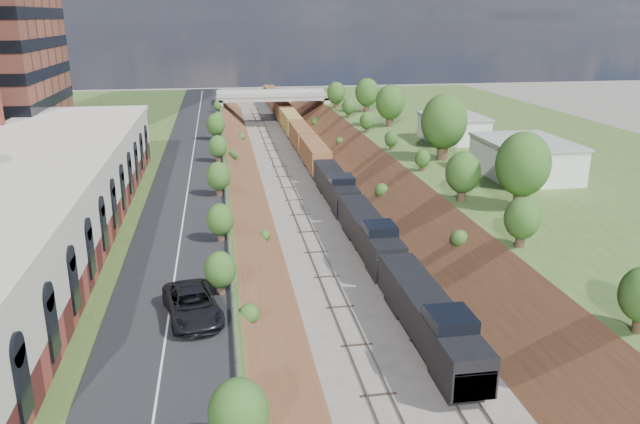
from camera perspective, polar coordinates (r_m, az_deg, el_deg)
platform_left at (r=80.40m, az=-24.20°, el=1.08°), size 44.00×180.00×5.00m
platform_right at (r=89.56m, az=21.09°, el=3.02°), size 44.00×180.00×5.00m
embankment_left at (r=78.26m, az=-8.26°, el=0.15°), size 10.00×180.00×10.00m
embankment_right at (r=81.51m, az=7.38°, el=0.89°), size 10.00×180.00×10.00m
rail_left_track at (r=78.77m, az=-2.15°, el=0.51°), size 1.58×180.00×0.18m
rail_right_track at (r=79.55m, az=1.57°, el=0.68°), size 1.58×180.00×0.18m
road at (r=77.01m, az=-11.77°, el=3.57°), size 8.00×180.00×0.10m
guardrail at (r=76.61m, az=-8.73°, el=4.05°), size 0.10×171.00×0.70m
commercial_building at (r=57.10m, az=-25.39°, el=0.96°), size 14.30×62.30×7.00m
overpass at (r=138.47m, az=-4.35°, el=9.92°), size 24.50×8.30×7.40m
white_building_near at (r=77.22m, az=18.24°, el=4.58°), size 9.00×12.00×4.00m
white_building_far at (r=96.73m, az=12.08°, el=7.42°), size 8.00×10.00×3.60m
tree_right_large at (r=63.38m, az=18.08°, el=4.13°), size 5.25×5.25×7.61m
tree_left_crest at (r=38.31m, az=-8.47°, el=-7.52°), size 2.45×2.45×3.55m
freight_train at (r=110.95m, az=-1.65°, el=6.82°), size 2.93×149.49×4.55m
suv at (r=39.87m, az=-11.59°, el=-8.28°), size 4.28×7.07×1.84m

